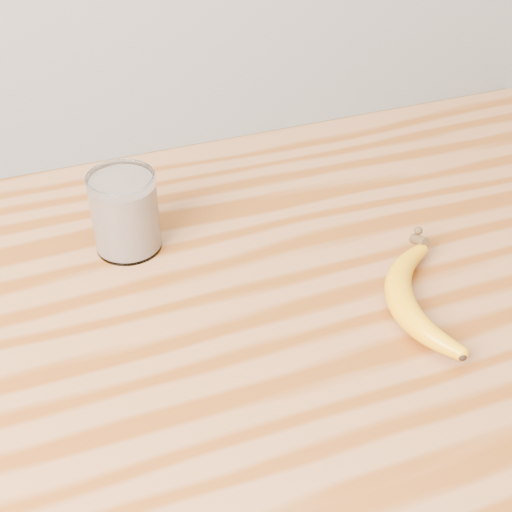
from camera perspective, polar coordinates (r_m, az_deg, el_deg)
name	(u,v)px	position (r m, az deg, el deg)	size (l,w,h in m)	color
table	(283,385)	(0.90, 2.20, -10.31)	(1.20, 0.80, 0.90)	#945E33
smoothie_glass	(125,213)	(0.88, -10.43, 3.38)	(0.08, 0.08, 0.10)	white
banana	(399,298)	(0.81, 11.37, -3.35)	(0.10, 0.26, 0.03)	orange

